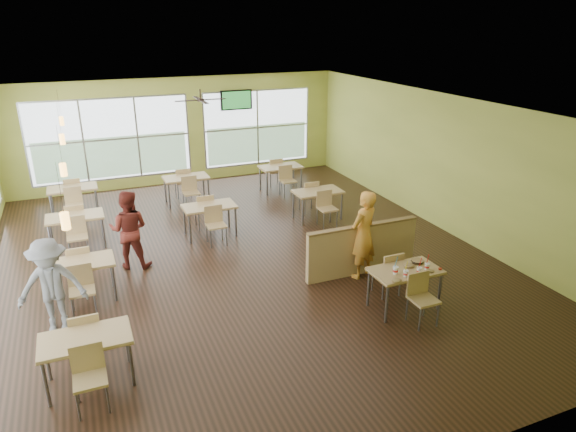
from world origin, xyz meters
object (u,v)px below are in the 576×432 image
(main_table, at_px, (405,276))
(man_plaid, at_px, (363,235))
(food_basket, at_px, (417,261))
(half_wall_divider, at_px, (362,249))

(main_table, relative_size, man_plaid, 0.86)
(main_table, distance_m, food_basket, 0.40)
(main_table, bearing_deg, food_basket, 22.41)
(main_table, bearing_deg, half_wall_divider, 90.00)
(half_wall_divider, distance_m, food_basket, 1.38)
(half_wall_divider, relative_size, food_basket, 10.35)
(man_plaid, bearing_deg, half_wall_divider, -140.15)
(half_wall_divider, relative_size, man_plaid, 1.35)
(half_wall_divider, bearing_deg, man_plaid, -117.46)
(half_wall_divider, distance_m, man_plaid, 0.39)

